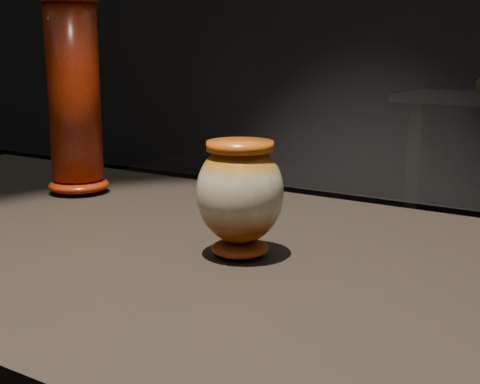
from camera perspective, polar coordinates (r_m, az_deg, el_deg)
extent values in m
cube|color=black|center=(0.97, -1.26, -6.57)|extent=(2.00, 0.80, 0.05)
ellipsoid|color=#7E330B|center=(0.94, 0.00, -4.81)|extent=(0.09, 0.09, 0.02)
ellipsoid|color=beige|center=(0.92, 0.00, -0.06)|extent=(0.13, 0.13, 0.14)
cylinder|color=#BE7311|center=(0.91, 0.00, 3.96)|extent=(0.10, 0.10, 0.01)
ellipsoid|color=#B3360B|center=(1.38, -13.58, 0.59)|extent=(0.14, 0.14, 0.03)
cylinder|color=#B3360B|center=(1.35, -13.98, 8.23)|extent=(0.12, 0.12, 0.34)
cube|color=black|center=(4.50, 15.49, 2.17)|extent=(0.08, 0.50, 0.85)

